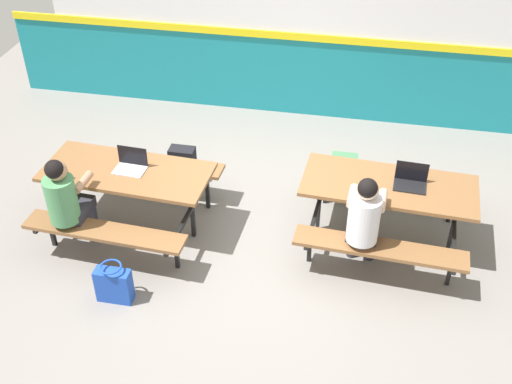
{
  "coord_description": "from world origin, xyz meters",
  "views": [
    {
      "loc": [
        1.0,
        -5.12,
        4.47
      ],
      "look_at": [
        0.0,
        0.06,
        0.55
      ],
      "focal_mm": 44.57,
      "sensor_mm": 36.0,
      "label": 1
    }
  ],
  "objects_px": {
    "picnic_table_left": "(128,183)",
    "tote_bag_bright": "(114,284)",
    "laptop_dark": "(410,181)",
    "satchel_spare": "(183,164)",
    "laptop_silver": "(131,165)",
    "backpack_dark": "(343,172)",
    "student_further": "(364,218)",
    "picnic_table_right": "(387,197)",
    "student_nearer": "(67,199)"
  },
  "relations": [
    {
      "from": "laptop_dark",
      "to": "student_nearer",
      "type": "bearing_deg",
      "value": -165.91
    },
    {
      "from": "student_further",
      "to": "tote_bag_bright",
      "type": "bearing_deg",
      "value": -160.16
    },
    {
      "from": "picnic_table_right",
      "to": "backpack_dark",
      "type": "height_order",
      "value": "picnic_table_right"
    },
    {
      "from": "picnic_table_right",
      "to": "student_further",
      "type": "relative_size",
      "value": 1.48
    },
    {
      "from": "student_further",
      "to": "laptop_dark",
      "type": "distance_m",
      "value": 0.71
    },
    {
      "from": "backpack_dark",
      "to": "picnic_table_right",
      "type": "bearing_deg",
      "value": -61.19
    },
    {
      "from": "student_further",
      "to": "laptop_silver",
      "type": "bearing_deg",
      "value": 172.71
    },
    {
      "from": "tote_bag_bright",
      "to": "satchel_spare",
      "type": "bearing_deg",
      "value": 87.61
    },
    {
      "from": "picnic_table_right",
      "to": "tote_bag_bright",
      "type": "relative_size",
      "value": 4.15
    },
    {
      "from": "backpack_dark",
      "to": "picnic_table_left",
      "type": "bearing_deg",
      "value": -151.95
    },
    {
      "from": "satchel_spare",
      "to": "picnic_table_right",
      "type": "bearing_deg",
      "value": -16.04
    },
    {
      "from": "backpack_dark",
      "to": "student_nearer",
      "type": "bearing_deg",
      "value": -146.99
    },
    {
      "from": "laptop_dark",
      "to": "picnic_table_left",
      "type": "bearing_deg",
      "value": -174.12
    },
    {
      "from": "laptop_dark",
      "to": "satchel_spare",
      "type": "height_order",
      "value": "laptop_dark"
    },
    {
      "from": "picnic_table_left",
      "to": "student_further",
      "type": "xyz_separation_m",
      "value": [
        2.46,
        -0.27,
        0.13
      ]
    },
    {
      "from": "student_nearer",
      "to": "backpack_dark",
      "type": "bearing_deg",
      "value": 33.01
    },
    {
      "from": "satchel_spare",
      "to": "student_further",
      "type": "bearing_deg",
      "value": -29.59
    },
    {
      "from": "student_further",
      "to": "picnic_table_left",
      "type": "bearing_deg",
      "value": 173.64
    },
    {
      "from": "backpack_dark",
      "to": "tote_bag_bright",
      "type": "xyz_separation_m",
      "value": [
        -1.98,
        -2.25,
        -0.02
      ]
    },
    {
      "from": "picnic_table_left",
      "to": "tote_bag_bright",
      "type": "bearing_deg",
      "value": -79.29
    },
    {
      "from": "picnic_table_right",
      "to": "tote_bag_bright",
      "type": "bearing_deg",
      "value": -151.22
    },
    {
      "from": "laptop_silver",
      "to": "satchel_spare",
      "type": "bearing_deg",
      "value": 74.77
    },
    {
      "from": "laptop_silver",
      "to": "backpack_dark",
      "type": "xyz_separation_m",
      "value": [
        2.15,
        1.13,
        -0.57
      ]
    },
    {
      "from": "student_further",
      "to": "backpack_dark",
      "type": "height_order",
      "value": "student_further"
    },
    {
      "from": "student_nearer",
      "to": "laptop_silver",
      "type": "distance_m",
      "value": 0.74
    },
    {
      "from": "picnic_table_left",
      "to": "backpack_dark",
      "type": "distance_m",
      "value": 2.5
    },
    {
      "from": "picnic_table_left",
      "to": "satchel_spare",
      "type": "xyz_separation_m",
      "value": [
        0.29,
        0.96,
        -0.36
      ]
    },
    {
      "from": "picnic_table_left",
      "to": "laptop_silver",
      "type": "bearing_deg",
      "value": 41.41
    },
    {
      "from": "laptop_dark",
      "to": "backpack_dark",
      "type": "height_order",
      "value": "laptop_dark"
    },
    {
      "from": "tote_bag_bright",
      "to": "backpack_dark",
      "type": "bearing_deg",
      "value": 48.67
    },
    {
      "from": "laptop_dark",
      "to": "tote_bag_bright",
      "type": "relative_size",
      "value": 0.77
    },
    {
      "from": "tote_bag_bright",
      "to": "laptop_dark",
      "type": "bearing_deg",
      "value": 27.38
    },
    {
      "from": "student_nearer",
      "to": "tote_bag_bright",
      "type": "height_order",
      "value": "student_nearer"
    },
    {
      "from": "picnic_table_right",
      "to": "satchel_spare",
      "type": "relative_size",
      "value": 4.05
    },
    {
      "from": "satchel_spare",
      "to": "laptop_dark",
      "type": "bearing_deg",
      "value": -14.32
    },
    {
      "from": "picnic_table_left",
      "to": "laptop_dark",
      "type": "xyz_separation_m",
      "value": [
        2.88,
        0.3,
        0.21
      ]
    },
    {
      "from": "laptop_dark",
      "to": "picnic_table_right",
      "type": "bearing_deg",
      "value": -172.62
    },
    {
      "from": "laptop_silver",
      "to": "tote_bag_bright",
      "type": "bearing_deg",
      "value": -81.6
    },
    {
      "from": "picnic_table_right",
      "to": "laptop_dark",
      "type": "xyz_separation_m",
      "value": [
        0.2,
        0.03,
        0.21
      ]
    },
    {
      "from": "student_nearer",
      "to": "student_further",
      "type": "height_order",
      "value": "same"
    },
    {
      "from": "student_nearer",
      "to": "backpack_dark",
      "type": "distance_m",
      "value": 3.15
    },
    {
      "from": "picnic_table_right",
      "to": "student_nearer",
      "type": "xyz_separation_m",
      "value": [
        -3.1,
        -0.8,
        0.13
      ]
    },
    {
      "from": "picnic_table_left",
      "to": "laptop_silver",
      "type": "xyz_separation_m",
      "value": [
        0.04,
        0.04,
        0.21
      ]
    },
    {
      "from": "laptop_dark",
      "to": "student_further",
      "type": "bearing_deg",
      "value": -126.24
    },
    {
      "from": "picnic_table_left",
      "to": "tote_bag_bright",
      "type": "xyz_separation_m",
      "value": [
        0.21,
        -1.09,
        -0.38
      ]
    },
    {
      "from": "laptop_silver",
      "to": "picnic_table_left",
      "type": "bearing_deg",
      "value": -138.59
    },
    {
      "from": "laptop_silver",
      "to": "backpack_dark",
      "type": "bearing_deg",
      "value": 27.75
    },
    {
      "from": "student_further",
      "to": "laptop_dark",
      "type": "xyz_separation_m",
      "value": [
        0.42,
        0.57,
        0.08
      ]
    },
    {
      "from": "picnic_table_left",
      "to": "student_nearer",
      "type": "distance_m",
      "value": 0.7
    },
    {
      "from": "picnic_table_right",
      "to": "student_further",
      "type": "xyz_separation_m",
      "value": [
        -0.22,
        -0.54,
        0.13
      ]
    }
  ]
}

